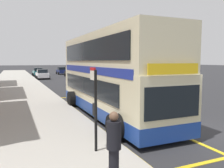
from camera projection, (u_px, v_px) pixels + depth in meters
ground_plane at (60, 79)px, 39.06m from camera, size 260.00×260.00×0.00m
pavement_near at (16, 79)px, 36.30m from camera, size 6.00×76.00×0.14m
double_decker_bus at (110, 78)px, 12.66m from camera, size 3.27×11.02×4.40m
bus_bay_markings at (107, 114)px, 12.86m from camera, size 2.86×13.83×0.01m
bus_stop_sign at (95, 102)px, 7.20m from camera, size 0.09×0.51×2.64m
parked_car_black_kerbside at (71, 72)px, 43.58m from camera, size 2.09×4.20×1.62m
parked_car_teal_behind at (38, 72)px, 45.28m from camera, size 2.09×4.20×1.62m
parked_car_white_distant at (42, 74)px, 37.97m from camera, size 2.09×4.20×1.62m
parked_car_navy_ahead at (62, 71)px, 51.55m from camera, size 2.09×4.20×1.62m
pedestrian_waiting_near_sign at (114, 145)px, 5.28m from camera, size 0.34×0.34×1.69m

